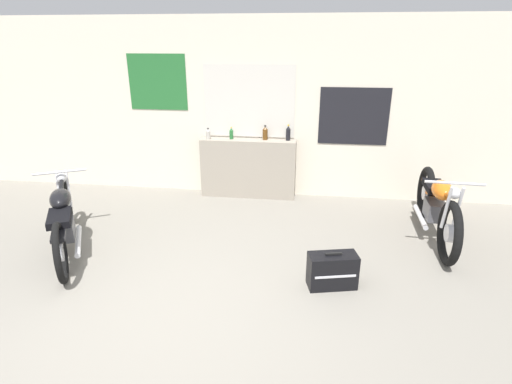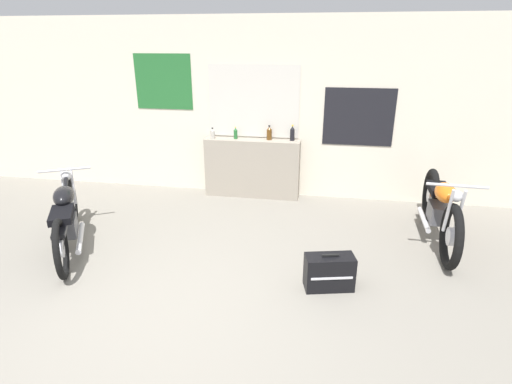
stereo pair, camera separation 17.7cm
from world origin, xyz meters
TOP-DOWN VIEW (x-y plane):
  - ground_plane at (0.00, 0.00)m, footprint 24.00×24.00m
  - wall_back at (0.01, 3.44)m, footprint 10.00×0.07m
  - sill_counter at (0.31, 3.26)m, footprint 1.53×0.28m
  - bottle_leftmost at (-0.33, 3.22)m, footprint 0.07×0.07m
  - bottle_left_center at (0.04, 3.28)m, footprint 0.06×0.06m
  - bottle_center at (0.58, 3.31)m, footprint 0.08×0.08m
  - bottle_right_center at (0.94, 3.31)m, footprint 0.07×0.07m
  - motorcycle_orange at (2.94, 2.11)m, footprint 0.64×2.07m
  - motorcycle_black at (-1.62, 1.13)m, footprint 1.10×1.87m
  - hard_case_black at (1.58, 0.78)m, footprint 0.54×0.34m

SIDE VIEW (x-z plane):
  - ground_plane at x=0.00m, z-range 0.00..0.00m
  - hard_case_black at x=1.58m, z-range -0.01..0.39m
  - motorcycle_black at x=-1.62m, z-range -0.01..0.85m
  - motorcycle_orange at x=2.94m, z-range -0.03..0.92m
  - sill_counter at x=0.31m, z-range 0.00..0.95m
  - bottle_leftmost at x=-0.33m, z-range 0.94..1.12m
  - bottle_left_center at x=0.04m, z-range 0.94..1.13m
  - bottle_center at x=0.58m, z-range 0.94..1.17m
  - bottle_right_center at x=0.94m, z-range 0.94..1.19m
  - wall_back at x=0.01m, z-range 0.00..2.80m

